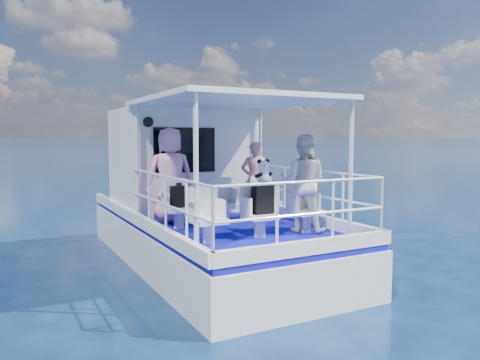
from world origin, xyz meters
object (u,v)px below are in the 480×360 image
backpack_center (263,199)px  panda (263,171)px  passenger_stbd_aft (303,183)px  passenger_port_fwd (170,175)px

backpack_center → panda: bearing=40.1°
passenger_stbd_aft → backpack_center: passenger_stbd_aft is taller
passenger_stbd_aft → panda: passenger_stbd_aft is taller
passenger_stbd_aft → panda: bearing=48.1°
backpack_center → panda: 0.44m
passenger_stbd_aft → panda: (-0.83, -0.06, 0.23)m
panda → passenger_stbd_aft: bearing=4.4°
passenger_port_fwd → panda: size_ratio=4.64×
passenger_stbd_aft → backpack_center: size_ratio=3.41×
passenger_stbd_aft → passenger_port_fwd: bearing=-2.7°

